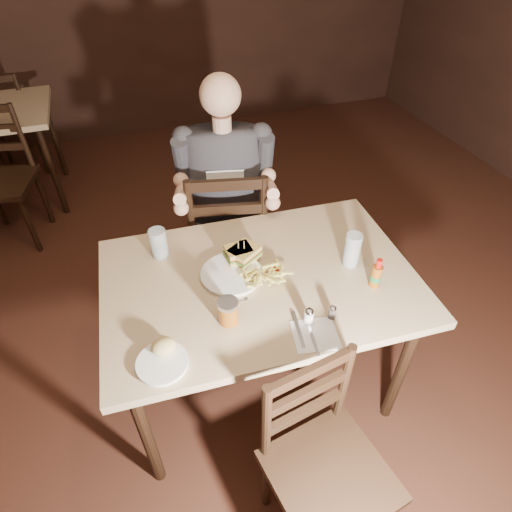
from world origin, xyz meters
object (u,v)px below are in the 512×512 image
object	(u,v)px
chair_far	(228,234)
glass_left	(159,243)
diner	(224,167)
dinner_plate	(232,275)
main_table	(260,290)
hot_sauce	(377,273)
chair_near	(330,476)
side_plate	(163,364)
bg_chair_far	(13,122)
glass_right	(352,250)
syrup_dispenser	(228,311)

from	to	relation	value
chair_far	glass_left	world-z (taller)	chair_far
diner	dinner_plate	world-z (taller)	diner
main_table	hot_sauce	world-z (taller)	hot_sauce
chair_near	side_plate	size ratio (longest dim) A/B	4.96
main_table	glass_left	size ratio (longest dim) A/B	9.91
bg_chair_far	glass_right	bearing A→B (deg)	118.79
glass_left	diner	bearing A→B (deg)	41.05
chair_near	glass_right	xyz separation A→B (m)	(0.38, 0.66, 0.42)
diner	glass_right	xyz separation A→B (m)	(0.36, -0.68, -0.10)
diner	glass_left	bearing A→B (deg)	-125.75
glass_left	glass_right	world-z (taller)	glass_right
side_plate	bg_chair_far	bearing A→B (deg)	104.50
chair_near	side_plate	world-z (taller)	chair_near
chair_far	glass_left	xyz separation A→B (m)	(-0.41, -0.39, 0.35)
bg_chair_far	dinner_plate	bearing A→B (deg)	111.38
chair_near	diner	world-z (taller)	diner
bg_chair_far	diner	bearing A→B (deg)	119.29
dinner_plate	syrup_dispenser	bearing A→B (deg)	-109.13
bg_chair_far	side_plate	world-z (taller)	bg_chair_far
glass_right	dinner_plate	bearing A→B (deg)	169.51
chair_near	diner	xyz separation A→B (m)	(0.02, 1.33, 0.52)
hot_sauce	glass_left	bearing A→B (deg)	149.13
side_plate	chair_far	bearing A→B (deg)	62.60
main_table	diner	world-z (taller)	diner
dinner_plate	hot_sauce	world-z (taller)	hot_sauce
diner	glass_right	world-z (taller)	diner
dinner_plate	hot_sauce	xyz separation A→B (m)	(0.54, -0.24, 0.06)
syrup_dispenser	main_table	bearing A→B (deg)	47.17
diner	syrup_dispenser	distance (m)	0.85
bg_chair_far	main_table	bearing A→B (deg)	112.88
bg_chair_far	dinner_plate	size ratio (longest dim) A/B	3.55
diner	side_plate	bearing A→B (deg)	-104.82
glass_right	hot_sauce	distance (m)	0.15
chair_far	glass_left	size ratio (longest dim) A/B	7.17
main_table	diner	size ratio (longest dim) A/B	1.52
chair_near	bg_chair_far	world-z (taller)	bg_chair_far
side_plate	hot_sauce	bearing A→B (deg)	6.57
chair_far	diner	distance (m)	0.46
chair_near	bg_chair_far	xyz separation A→B (m)	(-1.29, 3.56, 0.02)
chair_near	glass_right	size ratio (longest dim) A/B	5.50
hot_sauce	side_plate	world-z (taller)	hot_sauce
main_table	dinner_plate	world-z (taller)	dinner_plate
chair_near	glass_left	bearing A→B (deg)	102.02
bg_chair_far	syrup_dispenser	xyz separation A→B (m)	(1.09, -3.04, 0.37)
chair_far	glass_right	world-z (taller)	chair_far
chair_far	syrup_dispenser	world-z (taller)	chair_far
main_table	chair_far	xyz separation A→B (m)	(0.04, 0.68, -0.21)
syrup_dispenser	dinner_plate	bearing A→B (deg)	74.25
hot_sauce	chair_far	bearing A→B (deg)	113.79
glass_left	glass_right	bearing A→B (deg)	-23.10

